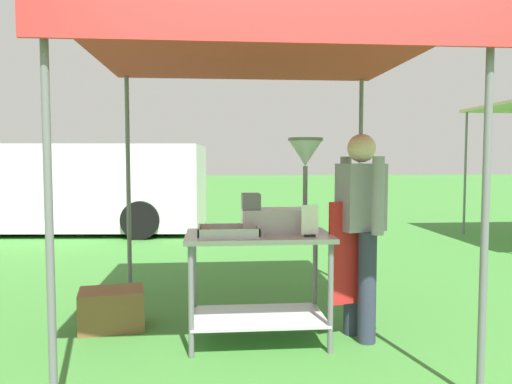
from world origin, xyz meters
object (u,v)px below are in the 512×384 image
vendor (360,225)px  van_white (67,187)px  stall_canopy (257,55)px  donut_tray (229,233)px  supply_crate (112,309)px  donut_cart (258,265)px  menu_sign (310,223)px  donut_fryer (284,197)px

vendor → van_white: van_white is taller
stall_canopy → van_white: size_ratio=0.49×
vendor → van_white: size_ratio=0.30×
donut_tray → supply_crate: bearing=153.2°
donut_tray → supply_crate: size_ratio=0.78×
donut_cart → supply_crate: donut_cart is taller
donut_cart → donut_tray: size_ratio=2.46×
donut_tray → van_white: van_white is taller
donut_tray → menu_sign: 0.60m
donut_cart → donut_tray: (-0.23, -0.10, 0.27)m
van_white → vendor: bearing=-56.8°
vendor → supply_crate: size_ratio=2.79×
donut_cart → donut_fryer: size_ratio=1.50×
donut_fryer → van_white: van_white is taller
donut_tray → van_white: (-2.99, 6.22, 0.01)m
vendor → van_white: (-4.01, 6.12, -0.03)m
donut_cart → vendor: size_ratio=0.69×
donut_tray → supply_crate: (-0.97, 0.49, -0.70)m
supply_crate → van_white: size_ratio=0.11×
stall_canopy → donut_tray: bearing=-139.2°
donut_fryer → vendor: 0.63m
donut_cart → menu_sign: size_ratio=4.71×
vendor → stall_canopy: bearing=173.4°
donut_fryer → menu_sign: bearing=-61.9°
vendor → supply_crate: 2.16m
stall_canopy → donut_tray: 1.38m
donut_cart → van_white: (-3.21, 6.12, 0.28)m
stall_canopy → supply_crate: 2.39m
supply_crate → van_white: bearing=109.4°
vendor → donut_tray: bearing=-174.3°
donut_tray → menu_sign: menu_sign is taller
supply_crate → van_white: 6.12m
stall_canopy → supply_crate: (-1.19, 0.29, -2.05)m
donut_fryer → supply_crate: donut_fryer is taller
donut_tray → van_white: bearing=115.6°
donut_tray → menu_sign: size_ratio=1.91×
menu_sign → van_white: 7.25m
donut_fryer → van_white: 6.94m
van_white → donut_fryer: bearing=-60.4°
donut_cart → van_white: size_ratio=0.21×
stall_canopy → donut_cart: 1.62m
donut_fryer → menu_sign: donut_fryer is taller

